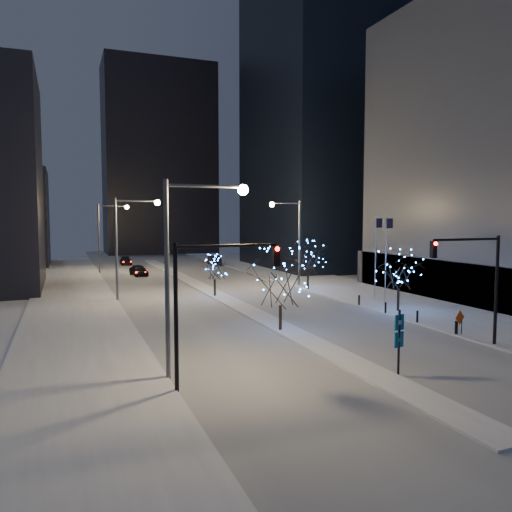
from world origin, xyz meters
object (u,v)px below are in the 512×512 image
car_near (139,270)px  holiday_tree_plaza_far (308,259)px  street_lamp_east (292,231)px  car_far (126,261)px  street_lamp_w_near (188,250)px  holiday_tree_median_far (215,269)px  street_lamp_w_mid (127,234)px  holiday_tree_median_near (281,280)px  wayfinding_sign (399,336)px  traffic_signal_east (478,272)px  traffic_signal_west (209,290)px  construction_sign (460,320)px  car_mid (214,260)px  holiday_tree_plaza_near (399,271)px  street_lamp_w_far (106,228)px

car_near → holiday_tree_plaza_far: 26.03m
street_lamp_east → car_far: (-15.02, 34.16, -5.80)m
street_lamp_w_near → holiday_tree_median_far: (8.44, 23.93, -3.59)m
car_near → holiday_tree_median_far: holiday_tree_median_far is taller
street_lamp_east → street_lamp_w_mid: bearing=-171.0°
street_lamp_east → car_near: (-15.20, 17.38, -5.68)m
street_lamp_w_mid → holiday_tree_median_near: bearing=-64.2°
street_lamp_east → holiday_tree_median_far: (-10.58, -4.07, -3.54)m
street_lamp_w_mid → wayfinding_sign: street_lamp_w_mid is taller
traffic_signal_east → street_lamp_w_mid: bearing=124.5°
street_lamp_w_near → wayfinding_sign: (10.00, -3.80, -4.37)m
traffic_signal_east → holiday_tree_median_far: traffic_signal_east is taller
wayfinding_sign → street_lamp_w_mid: bearing=96.3°
street_lamp_w_mid → traffic_signal_west: street_lamp_w_mid is taller
holiday_tree_median_near → construction_sign: holiday_tree_median_near is taller
traffic_signal_west → wayfinding_sign: bearing=-10.7°
street_lamp_w_near → street_lamp_w_mid: same height
street_lamp_w_mid → traffic_signal_west: bearing=-88.9°
construction_sign → traffic_signal_west: bearing=176.7°
holiday_tree_median_far → holiday_tree_plaza_far: (11.00, 0.81, 0.59)m
street_lamp_w_near → car_near: bearing=85.2°
car_near → car_mid: 18.01m
car_far → construction_sign: construction_sign is taller
car_near → holiday_tree_plaza_near: bearing=-71.5°
street_lamp_w_far → wayfinding_sign: size_ratio=2.88×
car_near → car_mid: car_mid is taller
street_lamp_east → holiday_tree_plaza_far: 4.42m
wayfinding_sign → holiday_tree_median_far: bearing=80.4°
car_far → street_lamp_east: bearing=-65.2°
car_far → holiday_tree_plaza_near: (16.77, -51.66, 2.91)m
street_lamp_w_far → traffic_signal_east: size_ratio=1.43×
street_lamp_east → traffic_signal_east: 29.08m
street_lamp_w_near → traffic_signal_east: size_ratio=1.43×
construction_sign → street_lamp_w_far: bearing=97.0°
holiday_tree_median_near → holiday_tree_plaza_near: 12.68m
street_lamp_east → car_near: bearing=131.2°
car_far → holiday_tree_plaza_far: holiday_tree_plaza_far is taller
street_lamp_w_mid → holiday_tree_plaza_far: size_ratio=1.84×
street_lamp_w_near → construction_sign: size_ratio=5.97×
street_lamp_w_far → holiday_tree_median_far: (8.44, -26.07, -3.59)m
car_mid → car_near: bearing=43.8°
street_lamp_east → car_near: size_ratio=2.21×
street_lamp_w_far → holiday_tree_median_far: size_ratio=2.45×
car_mid → holiday_tree_plaza_near: bearing=99.0°
car_mid → holiday_tree_median_near: holiday_tree_median_near is taller
holiday_tree_plaza_far → street_lamp_w_far: bearing=127.6°
street_lamp_w_far → traffic_signal_west: 52.04m
holiday_tree_plaza_near → street_lamp_w_far: bearing=117.7°
street_lamp_w_far → traffic_signal_west: size_ratio=1.43×
holiday_tree_plaza_near → car_far: bearing=108.0°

